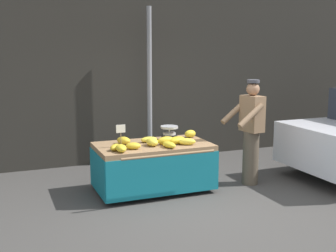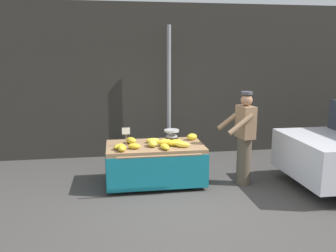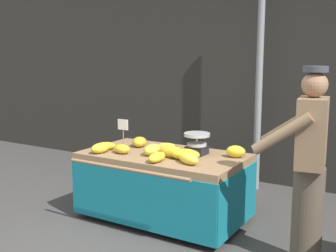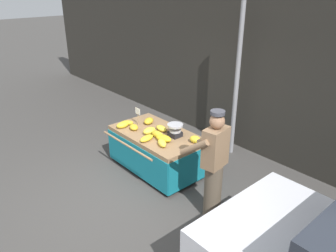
{
  "view_description": "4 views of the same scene",
  "coord_description": "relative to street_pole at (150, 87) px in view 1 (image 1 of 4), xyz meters",
  "views": [
    {
      "loc": [
        -2.59,
        -4.98,
        2.16
      ],
      "look_at": [
        -0.23,
        0.92,
        1.04
      ],
      "focal_mm": 45.48,
      "sensor_mm": 36.0,
      "label": 1
    },
    {
      "loc": [
        -1.14,
        -5.04,
        2.37
      ],
      "look_at": [
        -0.17,
        1.19,
        1.06
      ],
      "focal_mm": 37.37,
      "sensor_mm": 36.0,
      "label": 2
    },
    {
      "loc": [
        1.92,
        -2.69,
        1.78
      ],
      "look_at": [
        -0.28,
        0.91,
        1.09
      ],
      "focal_mm": 44.51,
      "sensor_mm": 36.0,
      "label": 3
    },
    {
      "loc": [
        3.8,
        -2.37,
        3.3
      ],
      "look_at": [
        0.04,
        0.92,
        1.08
      ],
      "focal_mm": 35.26,
      "sensor_mm": 36.0,
      "label": 4
    }
  ],
  "objects": [
    {
      "name": "ground_plane",
      "position": [
        -0.08,
        -2.64,
        -1.49
      ],
      "size": [
        60.0,
        60.0,
        0.0
      ],
      "primitive_type": "plane",
      "color": "#423F3D"
    },
    {
      "name": "back_wall",
      "position": [
        -0.08,
        0.46,
        0.25
      ],
      "size": [
        16.0,
        0.24,
        3.49
      ],
      "primitive_type": "cube",
      "color": "#2D2B26",
      "rests_on": "ground"
    },
    {
      "name": "street_pole",
      "position": [
        0.0,
        0.0,
        0.0
      ],
      "size": [
        0.09,
        0.09,
        2.98
      ],
      "primitive_type": "cylinder",
      "color": "gray",
      "rests_on": "ground"
    },
    {
      "name": "banana_cart",
      "position": [
        -0.5,
        -1.58,
        -0.95
      ],
      "size": [
        1.77,
        1.2,
        0.75
      ],
      "color": "#93704C",
      "rests_on": "ground"
    },
    {
      "name": "weighing_scale",
      "position": [
        -0.17,
        -1.43,
        -0.62
      ],
      "size": [
        0.28,
        0.28,
        0.23
      ],
      "color": "black",
      "rests_on": "banana_cart"
    },
    {
      "name": "price_sign",
      "position": [
        -1.02,
        -1.62,
        -0.49
      ],
      "size": [
        0.14,
        0.01,
        0.34
      ],
      "color": "#997A51",
      "rests_on": "banana_cart"
    },
    {
      "name": "banana_bunch_0",
      "position": [
        -1.15,
        -1.78,
        -0.69
      ],
      "size": [
        0.25,
        0.26,
        0.09
      ],
      "primitive_type": "ellipsoid",
      "rotation": [
        0.0,
        0.0,
        2.45
      ],
      "color": "gold",
      "rests_on": "banana_cart"
    },
    {
      "name": "banana_bunch_1",
      "position": [
        -0.56,
        -1.71,
        -0.68
      ],
      "size": [
        0.18,
        0.27,
        0.12
      ],
      "primitive_type": "ellipsoid",
      "rotation": [
        0.0,
        0.0,
        0.08
      ],
      "color": "yellow",
      "rests_on": "banana_cart"
    },
    {
      "name": "banana_bunch_2",
      "position": [
        -0.05,
        -1.84,
        -0.69
      ],
      "size": [
        0.29,
        0.22,
        0.11
      ],
      "primitive_type": "ellipsoid",
      "rotation": [
        0.0,
        0.0,
        1.16
      ],
      "color": "yellow",
      "rests_on": "banana_cart"
    },
    {
      "name": "banana_bunch_3",
      "position": [
        -0.93,
        -1.43,
        -0.68
      ],
      "size": [
        0.26,
        0.29,
        0.12
      ],
      "primitive_type": "ellipsoid",
      "rotation": [
        0.0,
        0.0,
        0.45
      ],
      "color": "gold",
      "rests_on": "banana_cart"
    },
    {
      "name": "banana_bunch_4",
      "position": [
        -0.16,
        -1.71,
        -0.68
      ],
      "size": [
        0.33,
        0.24,
        0.12
      ],
      "primitive_type": "ellipsoid",
      "rotation": [
        0.0,
        0.0,
        1.84
      ],
      "color": "gold",
      "rests_on": "banana_cart"
    },
    {
      "name": "banana_bunch_5",
      "position": [
        0.24,
        -1.34,
        -0.68
      ],
      "size": [
        0.23,
        0.19,
        0.13
      ],
      "primitive_type": "ellipsoid",
      "rotation": [
        0.0,
        0.0,
        1.82
      ],
      "color": "yellow",
      "rests_on": "banana_cart"
    },
    {
      "name": "banana_bunch_6",
      "position": [
        -0.37,
        -1.92,
        -0.69
      ],
      "size": [
        0.19,
        0.32,
        0.09
      ],
      "primitive_type": "ellipsoid",
      "rotation": [
        0.0,
        0.0,
        0.17
      ],
      "color": "yellow",
      "rests_on": "banana_cart"
    },
    {
      "name": "banana_bunch_7",
      "position": [
        -0.89,
        -1.81,
        -0.69
      ],
      "size": [
        0.26,
        0.22,
        0.1
      ],
      "primitive_type": "ellipsoid",
      "rotation": [
        0.0,
        0.0,
        1.21
      ],
      "color": "gold",
      "rests_on": "banana_cart"
    },
    {
      "name": "banana_bunch_8",
      "position": [
        -0.33,
        -1.7,
        -0.68
      ],
      "size": [
        0.29,
        0.14,
        0.13
      ],
      "primitive_type": "ellipsoid",
      "rotation": [
        0.0,
        0.0,
        1.63
      ],
      "color": "gold",
      "rests_on": "banana_cart"
    },
    {
      "name": "banana_bunch_9",
      "position": [
        -0.52,
        -1.46,
        -0.7
      ],
      "size": [
        0.28,
        0.17,
        0.09
      ],
      "primitive_type": "ellipsoid",
      "rotation": [
        0.0,
        0.0,
        1.48
      ],
      "color": "yellow",
      "rests_on": "banana_cart"
    },
    {
      "name": "banana_bunch_10",
      "position": [
        -1.11,
        -1.92,
        -0.69
      ],
      "size": [
        0.16,
        0.26,
        0.11
      ],
      "primitive_type": "ellipsoid",
      "rotation": [
        0.0,
        0.0,
        3.11
      ],
      "color": "yellow",
      "rests_on": "banana_cart"
    },
    {
      "name": "vendor_person",
      "position": [
        1.09,
        -1.84,
        -0.62
      ],
      "size": [
        0.63,
        0.57,
        1.71
      ],
      "color": "brown",
      "rests_on": "ground"
    }
  ]
}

